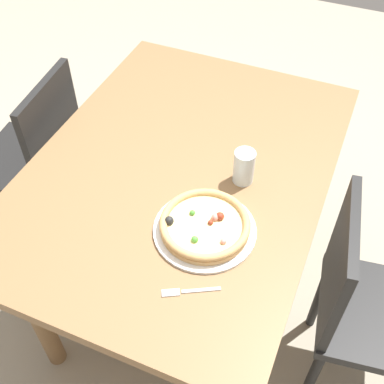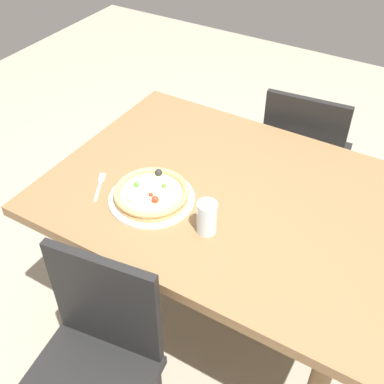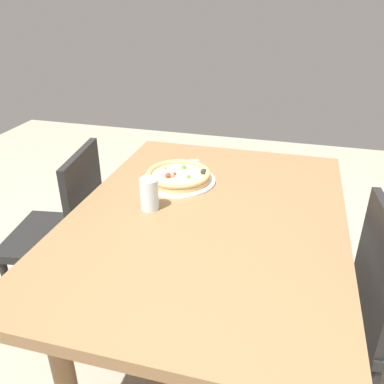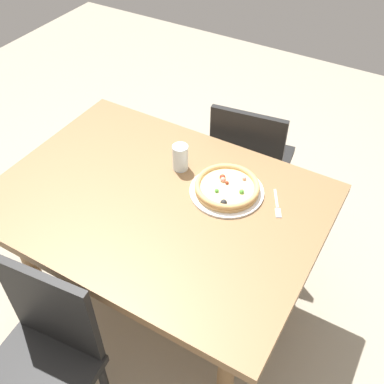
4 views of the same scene
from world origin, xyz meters
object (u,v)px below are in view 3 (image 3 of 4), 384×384
Objects in this scene: pizza at (179,175)px; chair_near at (65,230)px; drinking_glass at (149,194)px; plate at (179,180)px; dining_table at (207,235)px; fork at (185,161)px.

chair_near is at bearing -77.90° from pizza.
chair_near is 0.61m from drinking_glass.
drinking_glass is (0.25, -0.04, 0.03)m from pizza.
plate is at bearing -86.12° from chair_near.
plate is 0.03m from pizza.
plate reaches higher than dining_table.
fork is at bearing -171.80° from plate.
dining_table is 0.74m from chair_near.
chair_near is at bearing -99.75° from dining_table.
chair_near is 5.81× the size of fork.
plate is 2.58× the size of drinking_glass.
fork is 1.24× the size of drinking_glass.
dining_table is at bearing 94.35° from drinking_glass.
fork is at bearing -171.71° from pizza.
dining_table is 1.54× the size of chair_near.
dining_table is 4.31× the size of plate.
pizza reaches higher than fork.
plate is at bearing -72.10° from pizza.
fork is (-0.33, 0.50, 0.27)m from chair_near.
chair_near is at bearing -174.61° from fork.
drinking_glass is at bearing -118.94° from fork.
chair_near reaches higher than plate.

